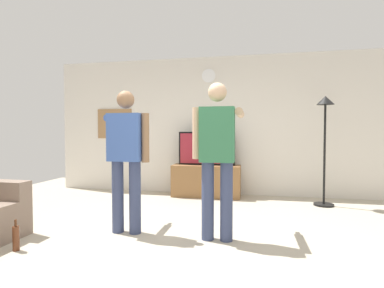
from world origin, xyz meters
TOP-DOWN VIEW (x-y plane):
  - ground_plane at (0.00, 0.00)m, footprint 8.40×8.40m
  - back_wall at (0.00, 2.95)m, footprint 6.40×0.10m
  - tv_stand at (-0.01, 2.60)m, footprint 1.28×0.46m
  - television at (-0.01, 2.65)m, footprint 1.07×0.07m
  - wall_clock at (-0.01, 2.89)m, footprint 0.27×0.03m
  - framed_picture at (-2.01, 2.90)m, footprint 0.76×0.04m
  - floor_lamp at (2.01, 2.29)m, footprint 0.32×0.32m
  - person_standing_nearer_lamp at (-0.65, 0.39)m, footprint 0.58×0.78m
  - person_standing_nearer_couch at (0.46, 0.36)m, footprint 0.56×0.78m
  - beverage_bottle at (-1.53, -0.38)m, footprint 0.07×0.07m

SIDE VIEW (x-z plane):
  - ground_plane at x=0.00m, z-range 0.00..0.00m
  - beverage_bottle at x=-1.53m, z-range -0.03..0.29m
  - tv_stand at x=-0.01m, z-range 0.00..0.60m
  - television at x=-0.01m, z-range 0.60..1.23m
  - person_standing_nearer_lamp at x=-0.65m, z-range 0.11..1.83m
  - person_standing_nearer_couch at x=0.46m, z-range 0.11..1.88m
  - floor_lamp at x=2.01m, z-range 0.39..2.20m
  - back_wall at x=0.00m, z-range 0.00..2.70m
  - framed_picture at x=-2.01m, z-range 1.09..1.71m
  - wall_clock at x=-0.01m, z-range 2.20..2.46m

